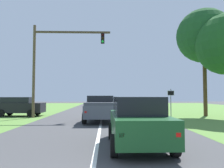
% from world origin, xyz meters
% --- Properties ---
extents(ground_plane, '(120.00, 120.00, 0.00)m').
position_xyz_m(ground_plane, '(0.00, 9.05, 0.00)').
color(ground_plane, '#424244').
extents(red_suv_near, '(2.16, 4.67, 1.87)m').
position_xyz_m(red_suv_near, '(1.54, 5.46, 0.98)').
color(red_suv_near, '#194C23').
rests_on(red_suv_near, ground_plane).
extents(pickup_truck_lead, '(2.42, 5.16, 1.91)m').
position_xyz_m(pickup_truck_lead, '(-0.03, 13.40, 0.98)').
color(pickup_truck_lead, '#4C515B').
rests_on(pickup_truck_lead, ground_plane).
extents(traffic_light, '(6.86, 0.40, 8.20)m').
position_xyz_m(traffic_light, '(-4.34, 16.44, 5.33)').
color(traffic_light, brown).
rests_on(traffic_light, ground_plane).
extents(keep_moving_sign, '(0.60, 0.09, 2.50)m').
position_xyz_m(keep_moving_sign, '(6.00, 15.93, 1.60)').
color(keep_moving_sign, gray).
rests_on(keep_moving_sign, ground_plane).
extents(crossing_suv_far, '(4.39, 2.09, 1.78)m').
position_xyz_m(crossing_suv_far, '(-7.77, 17.95, 0.94)').
color(crossing_suv_far, black).
rests_on(crossing_suv_far, ground_plane).
extents(extra_tree_1, '(5.17, 5.17, 10.27)m').
position_xyz_m(extra_tree_1, '(9.78, 17.54, 7.66)').
color(extra_tree_1, '#4C351E').
rests_on(extra_tree_1, ground_plane).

